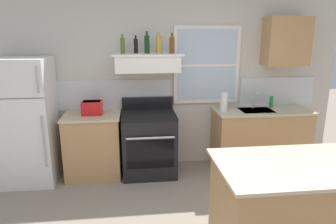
{
  "coord_description": "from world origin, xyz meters",
  "views": [
    {
      "loc": [
        -0.46,
        -2.33,
        2.03
      ],
      "look_at": [
        -0.05,
        1.2,
        1.1
      ],
      "focal_mm": 32.67,
      "sensor_mm": 36.0,
      "label": 1
    }
  ],
  "objects_px": {
    "stove_range": "(149,143)",
    "dish_soap_bottle": "(271,102)",
    "refrigerator": "(27,121)",
    "bottle_olive_oil_square": "(123,46)",
    "bottle_balsamic_dark": "(136,46)",
    "bottle_dark_green_wine": "(147,44)",
    "kitchen_island": "(291,210)",
    "toaster": "(92,108)",
    "bottle_champagne_gold_foil": "(159,44)",
    "bottle_amber_wine": "(172,45)",
    "paper_towel_roll": "(224,102)"
  },
  "relations": [
    {
      "from": "stove_range",
      "to": "dish_soap_bottle",
      "type": "relative_size",
      "value": 6.06
    },
    {
      "from": "refrigerator",
      "to": "bottle_olive_oil_square",
      "type": "relative_size",
      "value": 6.57
    },
    {
      "from": "refrigerator",
      "to": "bottle_olive_oil_square",
      "type": "height_order",
      "value": "bottle_olive_oil_square"
    },
    {
      "from": "stove_range",
      "to": "bottle_balsamic_dark",
      "type": "bearing_deg",
      "value": 135.13
    },
    {
      "from": "bottle_balsamic_dark",
      "to": "dish_soap_bottle",
      "type": "xyz_separation_m",
      "value": [
        2.03,
        -0.02,
        -0.85
      ]
    },
    {
      "from": "bottle_dark_green_wine",
      "to": "kitchen_island",
      "type": "bearing_deg",
      "value": -58.63
    },
    {
      "from": "toaster",
      "to": "bottle_balsamic_dark",
      "type": "relative_size",
      "value": 1.22
    },
    {
      "from": "dish_soap_bottle",
      "to": "bottle_olive_oil_square",
      "type": "bearing_deg",
      "value": -178.69
    },
    {
      "from": "dish_soap_bottle",
      "to": "toaster",
      "type": "bearing_deg",
      "value": -178.17
    },
    {
      "from": "bottle_dark_green_wine",
      "to": "bottle_balsamic_dark",
      "type": "bearing_deg",
      "value": 161.49
    },
    {
      "from": "stove_range",
      "to": "bottle_dark_green_wine",
      "type": "distance_m",
      "value": 1.41
    },
    {
      "from": "bottle_balsamic_dark",
      "to": "stove_range",
      "type": "bearing_deg",
      "value": -44.87
    },
    {
      "from": "toaster",
      "to": "kitchen_island",
      "type": "bearing_deg",
      "value": -43.98
    },
    {
      "from": "bottle_champagne_gold_foil",
      "to": "bottle_amber_wine",
      "type": "relative_size",
      "value": 1.06
    },
    {
      "from": "toaster",
      "to": "refrigerator",
      "type": "bearing_deg",
      "value": -175.01
    },
    {
      "from": "bottle_amber_wine",
      "to": "dish_soap_bottle",
      "type": "bearing_deg",
      "value": 3.45
    },
    {
      "from": "stove_range",
      "to": "kitchen_island",
      "type": "relative_size",
      "value": 0.78
    },
    {
      "from": "bottle_dark_green_wine",
      "to": "bottle_champagne_gold_foil",
      "type": "height_order",
      "value": "bottle_dark_green_wine"
    },
    {
      "from": "bottle_olive_oil_square",
      "to": "dish_soap_bottle",
      "type": "relative_size",
      "value": 1.45
    },
    {
      "from": "toaster",
      "to": "bottle_olive_oil_square",
      "type": "height_order",
      "value": "bottle_olive_oil_square"
    },
    {
      "from": "toaster",
      "to": "paper_towel_roll",
      "type": "bearing_deg",
      "value": -0.45
    },
    {
      "from": "refrigerator",
      "to": "bottle_balsamic_dark",
      "type": "xyz_separation_m",
      "value": [
        1.5,
        0.18,
        0.99
      ]
    },
    {
      "from": "refrigerator",
      "to": "bottle_balsamic_dark",
      "type": "distance_m",
      "value": 1.8
    },
    {
      "from": "bottle_olive_oil_square",
      "to": "bottle_amber_wine",
      "type": "relative_size",
      "value": 0.94
    },
    {
      "from": "bottle_olive_oil_square",
      "to": "dish_soap_bottle",
      "type": "bearing_deg",
      "value": 1.31
    },
    {
      "from": "bottle_olive_oil_square",
      "to": "bottle_balsamic_dark",
      "type": "xyz_separation_m",
      "value": [
        0.18,
        0.07,
        -0.01
      ]
    },
    {
      "from": "stove_range",
      "to": "refrigerator",
      "type": "bearing_deg",
      "value": -179.21
    },
    {
      "from": "refrigerator",
      "to": "bottle_dark_green_wine",
      "type": "relative_size",
      "value": 5.71
    },
    {
      "from": "kitchen_island",
      "to": "bottle_amber_wine",
      "type": "bearing_deg",
      "value": 114.28
    },
    {
      "from": "refrigerator",
      "to": "bottle_amber_wine",
      "type": "xyz_separation_m",
      "value": [
        1.99,
        0.07,
        1.01
      ]
    },
    {
      "from": "bottle_balsamic_dark",
      "to": "kitchen_island",
      "type": "distance_m",
      "value": 2.8
    },
    {
      "from": "bottle_balsamic_dark",
      "to": "paper_towel_roll",
      "type": "distance_m",
      "value": 1.5
    },
    {
      "from": "bottle_balsamic_dark",
      "to": "paper_towel_roll",
      "type": "bearing_deg",
      "value": -5.27
    },
    {
      "from": "bottle_olive_oil_square",
      "to": "bottle_amber_wine",
      "type": "distance_m",
      "value": 0.67
    },
    {
      "from": "bottle_champagne_gold_foil",
      "to": "dish_soap_bottle",
      "type": "relative_size",
      "value": 1.64
    },
    {
      "from": "refrigerator",
      "to": "bottle_dark_green_wine",
      "type": "distance_m",
      "value": 1.94
    },
    {
      "from": "bottle_champagne_gold_foil",
      "to": "dish_soap_bottle",
      "type": "bearing_deg",
      "value": 2.22
    },
    {
      "from": "bottle_balsamic_dark",
      "to": "refrigerator",
      "type": "bearing_deg",
      "value": -173.28
    },
    {
      "from": "bottle_champagne_gold_foil",
      "to": "kitchen_island",
      "type": "height_order",
      "value": "bottle_champagne_gold_foil"
    },
    {
      "from": "stove_range",
      "to": "bottle_amber_wine",
      "type": "height_order",
      "value": "bottle_amber_wine"
    },
    {
      "from": "toaster",
      "to": "dish_soap_bottle",
      "type": "relative_size",
      "value": 1.65
    },
    {
      "from": "bottle_amber_wine",
      "to": "kitchen_island",
      "type": "height_order",
      "value": "bottle_amber_wine"
    },
    {
      "from": "refrigerator",
      "to": "stove_range",
      "type": "distance_m",
      "value": 1.7
    },
    {
      "from": "bottle_olive_oil_square",
      "to": "bottle_balsamic_dark",
      "type": "distance_m",
      "value": 0.19
    },
    {
      "from": "refrigerator",
      "to": "bottle_amber_wine",
      "type": "height_order",
      "value": "bottle_amber_wine"
    },
    {
      "from": "stove_range",
      "to": "paper_towel_roll",
      "type": "relative_size",
      "value": 4.04
    },
    {
      "from": "stove_range",
      "to": "bottle_olive_oil_square",
      "type": "bearing_deg",
      "value": 165.49
    },
    {
      "from": "toaster",
      "to": "paper_towel_roll",
      "type": "xyz_separation_m",
      "value": [
        1.89,
        -0.01,
        0.04
      ]
    },
    {
      "from": "stove_range",
      "to": "dish_soap_bottle",
      "type": "height_order",
      "value": "same"
    },
    {
      "from": "bottle_dark_green_wine",
      "to": "refrigerator",
      "type": "bearing_deg",
      "value": -175.64
    }
  ]
}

